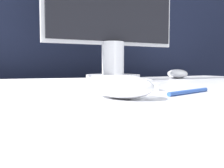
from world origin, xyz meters
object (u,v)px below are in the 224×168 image
computer_mouse_near (122,87)px  computer_mouse_far (177,74)px  monitor (113,1)px  keyboard (56,86)px

computer_mouse_near → computer_mouse_far: bearing=18.4°
computer_mouse_far → computer_mouse_near: bearing=-116.8°
computer_mouse_far → monitor: bearing=-158.5°
computer_mouse_near → monitor: bearing=41.0°
keyboard → monitor: 0.50m
keyboard → computer_mouse_near: bearing=-59.6°
monitor → computer_mouse_far: bearing=-0.4°
keyboard → monitor: size_ratio=0.81×
computer_mouse_near → keyboard: 0.18m
keyboard → computer_mouse_far: bearing=36.6°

